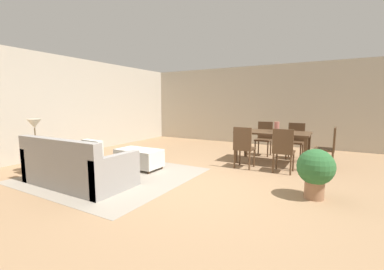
{
  "coord_description": "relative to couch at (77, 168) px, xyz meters",
  "views": [
    {
      "loc": [
        1.99,
        -3.74,
        1.44
      ],
      "look_at": [
        -0.97,
        1.48,
        0.66
      ],
      "focal_mm": 23.36,
      "sensor_mm": 36.0,
      "label": 1
    }
  ],
  "objects": [
    {
      "name": "dining_chair_near_right",
      "position": [
        3.03,
        2.55,
        0.23
      ],
      "size": [
        0.4,
        0.4,
        0.92
      ],
      "color": "#513823",
      "rests_on": "ground_plane"
    },
    {
      "name": "table_lamp",
      "position": [
        -1.29,
        0.03,
        0.71
      ],
      "size": [
        0.26,
        0.26,
        0.53
      ],
      "color": "brown",
      "rests_on": "side_table"
    },
    {
      "name": "side_table",
      "position": [
        -1.29,
        0.03,
        0.18
      ],
      "size": [
        0.4,
        0.4,
        0.59
      ],
      "color": "olive",
      "rests_on": "ground_plane"
    },
    {
      "name": "couch",
      "position": [
        0.0,
        0.0,
        0.0
      ],
      "size": [
        1.98,
        0.95,
        0.86
      ],
      "color": "gray",
      "rests_on": "ground_plane"
    },
    {
      "name": "dining_chair_near_left",
      "position": [
        2.21,
        2.51,
        0.23
      ],
      "size": [
        0.41,
        0.41,
        0.92
      ],
      "color": "#513823",
      "rests_on": "ground_plane"
    },
    {
      "name": "area_rug",
      "position": [
        0.11,
        0.71,
        -0.29
      ],
      "size": [
        3.0,
        2.8,
        0.01
      ],
      "primitive_type": "cube",
      "color": "gray",
      "rests_on": "ground_plane"
    },
    {
      "name": "dining_chair_head_east",
      "position": [
        3.84,
        3.37,
        0.23
      ],
      "size": [
        0.41,
        0.41,
        0.92
      ],
      "color": "#513823",
      "rests_on": "ground_plane"
    },
    {
      "name": "potted_plant",
      "position": [
        3.7,
        1.34,
        0.16
      ],
      "size": [
        0.54,
        0.54,
        0.76
      ],
      "color": "#996B4C",
      "rests_on": "ground_plane"
    },
    {
      "name": "vase_centerpiece",
      "position": [
        2.74,
        3.3,
        0.59
      ],
      "size": [
        0.11,
        0.11,
        0.24
      ],
      "primitive_type": "cylinder",
      "color": "#B26659",
      "rests_on": "dining_table"
    },
    {
      "name": "dining_table",
      "position": [
        2.65,
        3.34,
        0.38
      ],
      "size": [
        1.65,
        0.92,
        0.76
      ],
      "color": "#513823",
      "rests_on": "ground_plane"
    },
    {
      "name": "wall_left",
      "position": [
        -2.61,
        1.51,
        1.06
      ],
      "size": [
        0.12,
        11.0,
        2.7
      ],
      "primitive_type": "cube",
      "color": "#BCB2A0",
      "rests_on": "ground_plane"
    },
    {
      "name": "dining_chair_far_right",
      "position": [
        3.06,
        4.15,
        0.23
      ],
      "size": [
        0.41,
        0.41,
        0.92
      ],
      "color": "#513823",
      "rests_on": "ground_plane"
    },
    {
      "name": "dining_chair_far_left",
      "position": [
        2.25,
        4.2,
        0.23
      ],
      "size": [
        0.4,
        0.4,
        0.92
      ],
      "color": "#513823",
      "rests_on": "ground_plane"
    },
    {
      "name": "ground_plane",
      "position": [
        1.89,
        1.01,
        -0.29
      ],
      "size": [
        10.8,
        10.8,
        0.0
      ],
      "primitive_type": "plane",
      "color": "#9E7A56"
    },
    {
      "name": "wall_back",
      "position": [
        1.89,
        6.01,
        1.06
      ],
      "size": [
        9.0,
        0.12,
        2.7
      ],
      "primitive_type": "cube",
      "color": "#BCB2A0",
      "rests_on": "ground_plane"
    },
    {
      "name": "ottoman_table",
      "position": [
        0.23,
        1.36,
        -0.05
      ],
      "size": [
        0.99,
        0.55,
        0.43
      ],
      "color": "silver",
      "rests_on": "ground_plane"
    }
  ]
}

